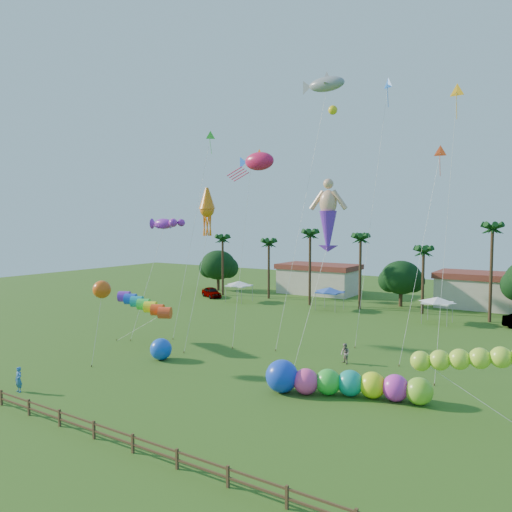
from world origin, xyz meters
The scene contains 22 objects.
ground centered at (0.00, 0.00, 0.00)m, with size 160.00×160.00×0.00m, color #285116.
tree_line centered at (3.57, 44.00, 4.28)m, with size 69.46×8.91×11.00m.
buildings_row centered at (-3.09, 50.00, 2.00)m, with size 35.00×7.00×4.00m.
tent_row centered at (-6.00, 36.33, 2.75)m, with size 31.00×4.00×0.60m.
fence centered at (0.00, -6.00, 0.61)m, with size 36.12×0.12×1.00m.
car_a centered at (-26.05, 37.17, 0.78)m, with size 1.84×4.58×1.56m, color #4C4C54.
spectator_a centered at (-10.45, -3.94, 0.87)m, with size 0.64×0.42×1.74m, color #3069AB.
spectator_b centered at (5.66, 14.79, 0.85)m, with size 0.82×0.64×1.69m, color gray.
caterpillar_inflatable centered at (8.47, 7.39, 0.94)m, with size 10.87×5.13×2.25m.
blue_ball centered at (-7.88, 7.29, 0.92)m, with size 1.84×1.84×1.84m, color blue.
rainbow_tube centered at (-11.41, 9.47, 3.54)m, with size 8.90×3.22×4.08m.
green_worm centered at (13.76, 7.31, 3.27)m, with size 9.45×3.80×4.00m.
orange_ball_kite centered at (-10.40, 3.29, 6.30)m, with size 1.61×1.61×7.02m.
merman_kite centered at (3.75, 15.33, 11.84)m, with size 2.74×5.00×14.79m.
fish_kite centered at (-4.74, 17.82, 17.55)m, with size 4.97×5.52×18.55m.
shark_kite centered at (0.52, 21.65, 24.94)m, with size 5.04×7.66×25.84m.
squid_kite centered at (-8.17, 14.00, 12.83)m, with size 1.75×4.93×15.03m.
lobster_kite centered at (-14.13, 14.31, 11.50)m, with size 4.16×5.11×12.28m.
delta_kite_red centered at (11.41, 20.74, 17.27)m, with size 2.45×4.57×18.17m.
delta_kite_yellow centered at (13.25, 17.81, 21.30)m, with size 1.27×4.96×22.31m.
delta_kite_green centered at (-10.33, 17.15, 19.88)m, with size 2.24×4.52×20.94m.
delta_kite_blue centered at (5.70, 24.02, 24.26)m, with size 1.97×4.54×25.36m.
Camera 1 is at (21.71, -23.12, 11.77)m, focal length 35.00 mm.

